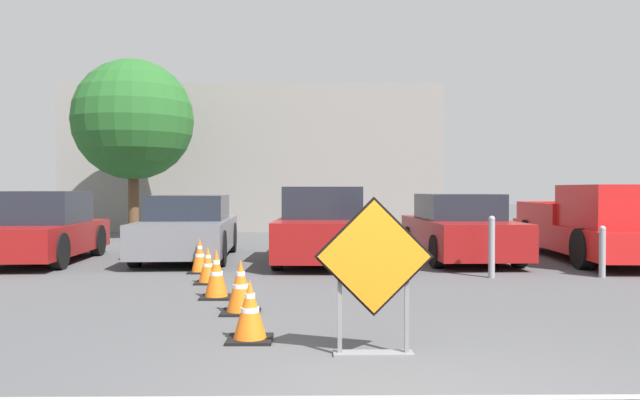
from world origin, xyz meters
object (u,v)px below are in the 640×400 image
Objects in this scene: parked_car_second at (189,229)px; parked_car_nearest at (42,230)px; traffic_cone_third at (216,274)px; traffic_cone_fifth at (200,256)px; parked_car_fourth at (459,229)px; traffic_cone_nearest at (250,311)px; traffic_cone_fourth at (208,266)px; pickup_truck at (602,227)px; bollard_second at (602,250)px; parked_car_third at (323,228)px; bollard_nearest at (492,245)px; road_closed_sign at (374,270)px; traffic_cone_second at (241,287)px.

parked_car_nearest is at bearing 8.34° from parked_car_second.
traffic_cone_fifth is at bearing 105.05° from traffic_cone_third.
parked_car_fourth is at bearing 179.11° from parked_car_nearest.
traffic_cone_nearest is 3.95m from traffic_cone_fourth.
pickup_truck reaches higher than parked_car_nearest.
parked_car_second is at bearing 105.84° from traffic_cone_fifth.
parked_car_second reaches higher than bollard_second.
parked_car_third is 3.73m from bollard_nearest.
parked_car_third reaches higher than parked_car_second.
parked_car_nearest reaches higher than traffic_cone_fifth.
bollard_nearest is at bearing 149.89° from parked_car_second.
bollard_nearest is (5.81, -3.00, -0.10)m from parked_car_second.
traffic_cone_fourth is at bearing -172.79° from bollard_nearest.
pickup_truck is 2.62m from bollard_second.
parked_car_nearest is 9.08m from bollard_nearest.
traffic_cone_fifth is 2.45m from parked_car_second.
bollard_nearest is (5.15, -0.67, 0.25)m from traffic_cone_fifth.
parked_car_third is 1.00× the size of parked_car_fourth.
bollard_second is at bearing -0.00° from bollard_nearest.
parked_car_fourth is 2.95m from pickup_truck.
traffic_cone_nearest is at bearing -73.73° from traffic_cone_third.
traffic_cone_nearest is 5.28m from traffic_cone_fifth.
pickup_truck is (11.77, -0.05, 0.05)m from parked_car_nearest.
road_closed_sign is 0.36× the size of parked_car_nearest.
traffic_cone_fifth is 4.02m from parked_car_nearest.
traffic_cone_nearest is 0.14× the size of parked_car_second.
traffic_cone_nearest is 7.17m from bollard_second.
traffic_cone_nearest is at bearing 59.93° from parked_car_fourth.
traffic_cone_second is 0.97× the size of traffic_cone_third.
bollard_second is at bearing 5.16° from traffic_cone_fourth.
traffic_cone_fourth is 4.83m from bollard_nearest.
bollard_second is (1.84, -2.72, -0.19)m from parked_car_fourth.
traffic_cone_second is 0.16× the size of parked_car_nearest.
traffic_cone_second is 1.17m from traffic_cone_third.
bollard_nearest reaches higher than traffic_cone_third.
parked_car_fourth is (2.94, 0.34, -0.06)m from parked_car_third.
pickup_truck is at bearing 171.13° from parked_car_fourth.
traffic_cone_fourth is at bearing 117.18° from road_closed_sign.
parked_car_fourth is 0.77× the size of pickup_truck.
parked_car_fourth is at bearing -4.55° from pickup_truck.
traffic_cone_fourth is at bearing 139.84° from parked_car_nearest.
parked_car_fourth reaches higher than traffic_cone_second.
parked_car_third reaches higher than bollard_nearest.
road_closed_sign is at bearing -53.70° from traffic_cone_second.
road_closed_sign is 0.34× the size of parked_car_fourth.
parked_car_third is at bearing 36.81° from traffic_cone_fifth.
bollard_second is (4.46, 5.00, -0.32)m from road_closed_sign.
traffic_cone_third is at bearing 131.72° from parked_car_nearest.
bollard_second reaches higher than traffic_cone_fourth.
parked_car_nearest is (-3.61, 1.75, 0.37)m from traffic_cone_fifth.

